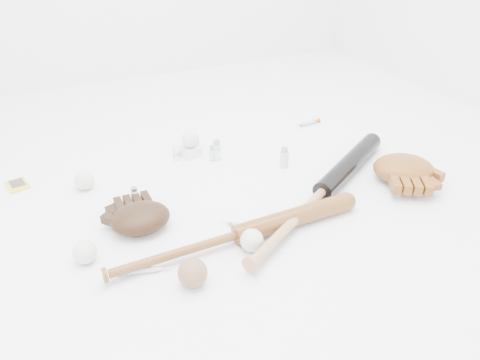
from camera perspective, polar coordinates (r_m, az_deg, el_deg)
name	(u,v)px	position (r m, az deg, el deg)	size (l,w,h in m)	color
bat_dark	(323,191)	(1.68, 10.10, -1.31)	(1.01, 0.07, 0.07)	black
bat_wood	(238,235)	(1.46, -0.22, -6.67)	(0.88, 0.06, 0.06)	brown
glove_dark	(140,218)	(1.55, -12.08, -4.52)	(0.23, 0.23, 0.08)	black
glove_tan	(404,169)	(1.88, 19.32, 1.31)	(0.27, 0.27, 0.10)	brown
trading_card	(17,185)	(1.94, -25.49, -0.57)	(0.07, 0.10, 0.01)	gold
pedestal	(191,151)	(1.97, -6.05, 3.53)	(0.07, 0.07, 0.04)	white
baseball_on_pedestal	(190,139)	(1.95, -6.14, 4.96)	(0.07, 0.07, 0.07)	silver
baseball_left	(85,252)	(1.46, -18.40, -8.36)	(0.07, 0.07, 0.07)	silver
baseball_upper	(84,180)	(1.81, -18.44, -0.03)	(0.07, 0.07, 0.07)	silver
baseball_mid	(252,240)	(1.43, 1.45, -7.38)	(0.07, 0.07, 0.07)	silver
baseball_aged	(193,273)	(1.32, -5.80, -11.18)	(0.08, 0.08, 0.08)	brown
syringe_0	(143,270)	(1.39, -11.71, -10.71)	(0.17, 0.03, 0.02)	#ADBCC6
syringe_1	(243,226)	(1.53, 0.40, -5.66)	(0.16, 0.03, 0.02)	#ADBCC6
syringe_2	(175,152)	(2.00, -7.90, 3.40)	(0.15, 0.03, 0.02)	#ADBCC6
syringe_3	(407,188)	(1.83, 19.66, -0.95)	(0.14, 0.02, 0.02)	#ADBCC6
syringe_4	(308,123)	(2.27, 8.30, 6.87)	(0.16, 0.03, 0.02)	#ADBCC6
vial_0	(197,142)	(2.02, -5.32, 4.65)	(0.02, 0.02, 0.06)	silver
vial_1	(212,153)	(1.92, -3.39, 3.29)	(0.03, 0.03, 0.06)	silver
vial_2	(217,150)	(1.92, -2.83, 3.66)	(0.03, 0.03, 0.09)	silver
vial_3	(284,158)	(1.87, 5.41, 2.73)	(0.04, 0.04, 0.08)	silver
vial_4	(135,197)	(1.67, -12.69, -1.98)	(0.03, 0.03, 0.07)	silver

